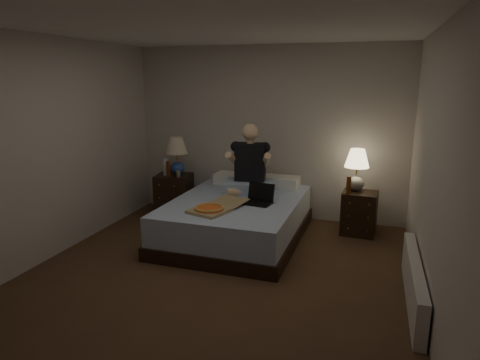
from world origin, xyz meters
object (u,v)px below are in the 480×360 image
(person, at_px, (250,159))
(radiator, at_px, (414,282))
(nightstand_right, at_px, (359,213))
(laptop, at_px, (257,195))
(bed, at_px, (237,219))
(water_bottle, at_px, (165,167))
(lamp_left, at_px, (177,156))
(nightstand_left, at_px, (174,195))
(lamp_right, at_px, (356,170))
(beer_bottle_left, at_px, (168,169))
(soda_can, at_px, (178,174))
(pizza_box, at_px, (209,209))
(beer_bottle_right, at_px, (349,185))

(person, xyz_separation_m, radiator, (2.00, -1.46, -0.78))
(nightstand_right, distance_m, laptop, 1.46)
(bed, height_order, person, person)
(nightstand_right, bearing_deg, water_bottle, -173.38)
(lamp_left, distance_m, laptop, 1.62)
(nightstand_right, bearing_deg, nightstand_left, -174.69)
(lamp_right, distance_m, radiator, 2.01)
(beer_bottle_left, distance_m, person, 1.27)
(soda_can, relative_size, beer_bottle_left, 0.43)
(nightstand_right, height_order, laptop, laptop)
(lamp_left, bearing_deg, radiator, -28.10)
(beer_bottle_left, xyz_separation_m, pizza_box, (1.04, -1.05, -0.20))
(bed, height_order, laptop, laptop)
(lamp_left, distance_m, water_bottle, 0.23)
(water_bottle, bearing_deg, soda_can, -13.78)
(radiator, bearing_deg, lamp_left, 151.90)
(nightstand_left, height_order, radiator, nightstand_left)
(lamp_left, distance_m, beer_bottle_right, 2.49)
(lamp_left, height_order, person, person)
(beer_bottle_left, relative_size, pizza_box, 0.30)
(bed, xyz_separation_m, soda_can, (-1.04, 0.48, 0.43))
(bed, height_order, water_bottle, water_bottle)
(radiator, bearing_deg, person, 143.79)
(bed, xyz_separation_m, lamp_right, (1.43, 0.71, 0.59))
(bed, xyz_separation_m, laptop, (0.30, -0.10, 0.38))
(beer_bottle_right, distance_m, radiator, 1.81)
(beer_bottle_right, relative_size, pizza_box, 0.30)
(beer_bottle_left, bearing_deg, lamp_left, 69.07)
(water_bottle, height_order, soda_can, water_bottle)
(nightstand_left, bearing_deg, beer_bottle_right, -8.43)
(beer_bottle_right, relative_size, radiator, 0.14)
(lamp_right, xyz_separation_m, beer_bottle_right, (-0.08, -0.20, -0.17))
(lamp_left, height_order, water_bottle, lamp_left)
(nightstand_left, xyz_separation_m, radiator, (3.24, -1.68, -0.12))
(lamp_right, height_order, person, person)
(soda_can, bearing_deg, water_bottle, 166.22)
(lamp_left, xyz_separation_m, laptop, (1.42, -0.72, -0.28))
(laptop, bearing_deg, soda_can, 165.73)
(water_bottle, xyz_separation_m, soda_can, (0.23, -0.06, -0.07))
(nightstand_right, xyz_separation_m, laptop, (-1.20, -0.75, 0.35))
(lamp_left, distance_m, radiator, 3.68)
(beer_bottle_right, bearing_deg, water_bottle, 179.55)
(water_bottle, height_order, laptop, water_bottle)
(water_bottle, xyz_separation_m, beer_bottle_right, (2.62, -0.02, -0.08))
(person, bearing_deg, nightstand_right, 2.62)
(bed, bearing_deg, beer_bottle_left, 159.96)
(nightstand_left, distance_m, lamp_right, 2.67)
(person, bearing_deg, laptop, -71.57)
(bed, xyz_separation_m, water_bottle, (-1.27, 0.53, 0.51))
(beer_bottle_right, xyz_separation_m, laptop, (-1.05, -0.62, -0.05))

